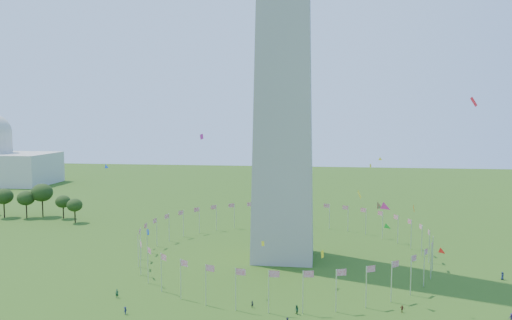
{
  "coord_description": "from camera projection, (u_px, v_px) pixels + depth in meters",
  "views": [
    {
      "loc": [
        10.03,
        -88.29,
        40.62
      ],
      "look_at": [
        -5.82,
        35.0,
        29.19
      ],
      "focal_mm": 35.0,
      "sensor_mm": 36.0,
      "label": 1
    }
  ],
  "objects": [
    {
      "name": "tree_line_west",
      "position": [
        18.0,
        204.0,
        195.46
      ],
      "size": [
        54.99,
        15.81,
        12.99
      ],
      "color": "#2A4617",
      "rests_on": "ground"
    },
    {
      "name": "flag_ring",
      "position": [
        283.0,
        242.0,
        141.16
      ],
      "size": [
        80.24,
        80.24,
        9.0
      ],
      "color": "silver",
      "rests_on": "ground"
    },
    {
      "name": "kites_aloft",
      "position": [
        340.0,
        213.0,
        111.89
      ],
      "size": [
        111.77,
        75.94,
        39.22
      ],
      "color": "green",
      "rests_on": "ground"
    }
  ]
}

